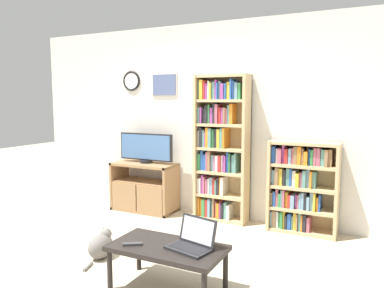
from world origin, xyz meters
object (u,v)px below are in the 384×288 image
object	(u,v)px
television	(146,148)
coffee_table	(167,251)
cat	(102,245)
remote_near_laptop	(133,244)
bookshelf_short	(300,186)
laptop	(193,241)
bookshelf_tall	(219,148)
tv_stand	(144,187)

from	to	relation	value
television	coffee_table	distance (m)	2.41
cat	remote_near_laptop	bearing A→B (deg)	-24.48
television	bookshelf_short	xyz separation A→B (m)	(2.14, 0.06, -0.35)
coffee_table	remote_near_laptop	distance (m)	0.29
coffee_table	cat	xyz separation A→B (m)	(-0.92, 0.26, -0.21)
bookshelf_short	laptop	distance (m)	1.94
laptop	coffee_table	bearing A→B (deg)	-153.40
bookshelf_short	remote_near_laptop	xyz separation A→B (m)	(-0.97, -2.04, -0.16)
bookshelf_tall	laptop	xyz separation A→B (m)	(0.54, -1.88, -0.51)
laptop	remote_near_laptop	bearing A→B (deg)	-147.11
tv_stand	remote_near_laptop	xyz separation A→B (m)	(1.18, -1.93, 0.05)
tv_stand	bookshelf_tall	xyz separation A→B (m)	(1.11, 0.12, 0.61)
tv_stand	bookshelf_short	distance (m)	2.17
bookshelf_tall	cat	world-z (taller)	bookshelf_tall
remote_near_laptop	cat	distance (m)	0.80
bookshelf_short	cat	xyz separation A→B (m)	(-1.63, -1.66, -0.42)
cat	tv_stand	bearing A→B (deg)	114.26
coffee_table	remote_near_laptop	bearing A→B (deg)	-155.56
television	laptop	xyz separation A→B (m)	(1.64, -1.81, -0.46)
television	remote_near_laptop	size ratio (longest dim) A/B	5.31
bookshelf_tall	remote_near_laptop	world-z (taller)	bookshelf_tall
coffee_table	bookshelf_tall	bearing A→B (deg)	99.78
tv_stand	television	distance (m)	0.56
bookshelf_tall	coffee_table	bearing A→B (deg)	-80.22
bookshelf_tall	coffee_table	distance (m)	2.06
television	laptop	world-z (taller)	television
coffee_table	remote_near_laptop	size ratio (longest dim) A/B	6.02
remote_near_laptop	bookshelf_tall	bearing A→B (deg)	148.90
television	cat	bearing A→B (deg)	-72.24
bookshelf_tall	bookshelf_short	distance (m)	1.12
tv_stand	remote_near_laptop	distance (m)	2.27
bookshelf_short	coffee_table	distance (m)	2.06
tv_stand	cat	size ratio (longest dim) A/B	1.98
bookshelf_tall	tv_stand	bearing A→B (deg)	-173.88
coffee_table	cat	bearing A→B (deg)	164.27
laptop	cat	world-z (taller)	laptop
television	bookshelf_short	bearing A→B (deg)	1.69
tv_stand	bookshelf_short	size ratio (longest dim) A/B	0.84
coffee_table	remote_near_laptop	world-z (taller)	remote_near_laptop
coffee_table	cat	world-z (taller)	coffee_table
coffee_table	laptop	bearing A→B (deg)	13.50
laptop	tv_stand	bearing A→B (deg)	146.24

